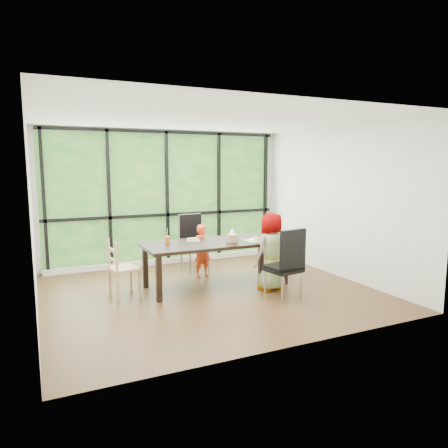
{
  "coord_description": "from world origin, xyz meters",
  "views": [
    {
      "loc": [
        -2.46,
        -5.87,
        2.0
      ],
      "look_at": [
        0.33,
        0.16,
        1.05
      ],
      "focal_mm": 33.06,
      "sensor_mm": 36.0,
      "label": 1
    }
  ],
  "objects": [
    {
      "name": "orange_cup",
      "position": [
        -0.55,
        0.43,
        0.81
      ],
      "size": [
        0.07,
        0.07,
        0.12
      ],
      "primitive_type": "cylinder",
      "color": "orange",
      "rests_on": "dining_table"
    },
    {
      "name": "dining_table",
      "position": [
        0.23,
        0.26,
        0.38
      ],
      "size": [
        2.47,
        1.23,
        0.75
      ],
      "primitive_type": "cube",
      "rotation": [
        0.0,
        0.0,
        0.09
      ],
      "color": "black",
      "rests_on": "ground"
    },
    {
      "name": "crepe_rolls_far",
      "position": [
        -0.09,
        0.47,
        0.78
      ],
      "size": [
        0.2,
        0.12,
        0.04
      ],
      "primitive_type": null,
      "color": "tan",
      "rests_on": "plate_far"
    },
    {
      "name": "straw_pink",
      "position": [
        1.17,
        -0.01,
        0.9
      ],
      "size": [
        0.01,
        0.04,
        0.2
      ],
      "primitive_type": "cylinder",
      "rotation": [
        0.14,
        0.0,
        0.0
      ],
      "color": "pink",
      "rests_on": "green_cup"
    },
    {
      "name": "crepe_rolls_near",
      "position": [
        0.88,
        0.06,
        0.78
      ],
      "size": [
        0.1,
        0.12,
        0.04
      ],
      "primitive_type": null,
      "color": "tan",
      "rests_on": "plate_near"
    },
    {
      "name": "white_mug",
      "position": [
        1.35,
        0.34,
        0.8
      ],
      "size": [
        0.09,
        0.09,
        0.09
      ],
      "primitive_type": "cylinder",
      "color": "white",
      "rests_on": "dining_table"
    },
    {
      "name": "chair_interior_leather",
      "position": [
        0.89,
        -0.76,
        0.54
      ],
      "size": [
        0.53,
        0.53,
        1.08
      ],
      "primitive_type": "cube",
      "rotation": [
        0.0,
        0.0,
        3.32
      ],
      "color": "black",
      "rests_on": "ground"
    },
    {
      "name": "chair_end_beech",
      "position": [
        -1.28,
        0.29,
        0.45
      ],
      "size": [
        0.46,
        0.48,
        0.9
      ],
      "primitive_type": "cube",
      "rotation": [
        0.0,
        0.0,
        1.73
      ],
      "color": "tan",
      "rests_on": "ground"
    },
    {
      "name": "back_wall",
      "position": [
        0.0,
        2.25,
        1.35
      ],
      "size": [
        5.0,
        0.0,
        5.0
      ],
      "primitive_type": "plane",
      "rotation": [
        1.57,
        0.0,
        0.0
      ],
      "color": "silver",
      "rests_on": "ground"
    },
    {
      "name": "plate_far",
      "position": [
        -0.09,
        0.47,
        0.76
      ],
      "size": [
        0.23,
        0.23,
        0.01
      ],
      "primitive_type": "cylinder",
      "color": "white",
      "rests_on": "dining_table"
    },
    {
      "name": "window_mullions",
      "position": [
        0.0,
        2.19,
        1.35
      ],
      "size": [
        4.8,
        0.06,
        2.65
      ],
      "primitive_type": null,
      "color": "black",
      "rests_on": "back_wall"
    },
    {
      "name": "ground",
      "position": [
        0.0,
        0.0,
        0.0
      ],
      "size": [
        5.0,
        5.0,
        0.0
      ],
      "primitive_type": "plane",
      "color": "black",
      "rests_on": "ground"
    },
    {
      "name": "tissue",
      "position": [
        0.45,
        0.11,
        0.93
      ],
      "size": [
        0.12,
        0.12,
        0.11
      ],
      "primitive_type": "cone",
      "color": "white",
      "rests_on": "tissue_box"
    },
    {
      "name": "foliage_backdrop",
      "position": [
        0.0,
        2.23,
        1.35
      ],
      "size": [
        4.8,
        0.02,
        2.65
      ],
      "primitive_type": "cube",
      "color": "#195219",
      "rests_on": "back_wall"
    },
    {
      "name": "straw_white",
      "position": [
        -0.55,
        0.43,
        0.91
      ],
      "size": [
        0.01,
        0.04,
        0.2
      ],
      "primitive_type": "cylinder",
      "rotation": [
        0.14,
        0.0,
        0.0
      ],
      "color": "white",
      "rests_on": "orange_cup"
    },
    {
      "name": "placemat",
      "position": [
        0.91,
        0.06,
        0.75
      ],
      "size": [
        0.48,
        0.35,
        0.01
      ],
      "primitive_type": "cube",
      "color": "tan",
      "rests_on": "dining_table"
    },
    {
      "name": "window_sill",
      "position": [
        0.0,
        2.15,
        0.05
      ],
      "size": [
        4.8,
        0.12,
        0.1
      ],
      "primitive_type": "cube",
      "color": "silver",
      "rests_on": "ground"
    },
    {
      "name": "green_cup",
      "position": [
        1.17,
        -0.01,
        0.8
      ],
      "size": [
        0.07,
        0.07,
        0.11
      ],
      "primitive_type": "cylinder",
      "color": "green",
      "rests_on": "dining_table"
    },
    {
      "name": "child_older",
      "position": [
        0.94,
        -0.3,
        0.63
      ],
      "size": [
        0.69,
        0.54,
        1.25
      ],
      "primitive_type": "imported",
      "rotation": [
        0.0,
        0.0,
        3.4
      ],
      "color": "gray",
      "rests_on": "ground"
    },
    {
      "name": "tissue_box",
      "position": [
        0.45,
        0.11,
        0.81
      ],
      "size": [
        0.14,
        0.14,
        0.12
      ],
      "primitive_type": "cube",
      "color": "tan",
      "rests_on": "dining_table"
    },
    {
      "name": "chair_window_leather",
      "position": [
        0.24,
        1.28,
        0.54
      ],
      "size": [
        0.5,
        0.5,
        1.08
      ],
      "primitive_type": "cube",
      "rotation": [
        0.0,
        0.0,
        0.1
      ],
      "color": "black",
      "rests_on": "ground"
    },
    {
      "name": "child_toddler",
      "position": [
        0.23,
        0.87,
        0.48
      ],
      "size": [
        0.39,
        0.29,
        0.95
      ],
      "primitive_type": "imported",
      "rotation": [
        0.0,
        0.0,
        0.19
      ],
      "color": "#E7481E",
      "rests_on": "ground"
    },
    {
      "name": "plate_near",
      "position": [
        0.88,
        0.06,
        0.76
      ],
      "size": [
        0.27,
        0.27,
        0.02
      ],
      "primitive_type": "cylinder",
      "color": "white",
      "rests_on": "dining_table"
    }
  ]
}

